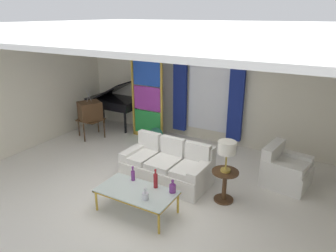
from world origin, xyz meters
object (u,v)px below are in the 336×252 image
(armchair_white, at_px, (284,171))
(stained_glass_divider, at_px, (147,100))
(peacock_figurine, at_px, (154,137))
(round_side_table, at_px, (225,183))
(bottle_ruby_flask, at_px, (145,196))
(coffee_table, at_px, (137,192))
(grand_piano, at_px, (116,101))
(bottle_blue_decanter, at_px, (156,180))
(couch_white_long, at_px, (168,166))
(bottle_crystal_tall, at_px, (133,175))
(bottle_amber_squat, at_px, (173,188))
(vintage_tv, at_px, (90,112))
(table_lamp_brass, at_px, (227,149))

(armchair_white, bearing_deg, stained_glass_divider, 168.06)
(peacock_figurine, distance_m, round_side_table, 2.95)
(bottle_ruby_flask, relative_size, peacock_figurine, 0.35)
(bottle_ruby_flask, height_order, armchair_white, armchair_white)
(stained_glass_divider, bearing_deg, coffee_table, -60.11)
(round_side_table, xyz_separation_m, grand_piano, (-4.19, 2.24, 0.45))
(coffee_table, bearing_deg, bottle_blue_decanter, 47.98)
(couch_white_long, height_order, grand_piano, grand_piano)
(bottle_crystal_tall, relative_size, armchair_white, 0.30)
(coffee_table, xyz_separation_m, bottle_amber_squat, (0.55, 0.26, 0.12))
(peacock_figurine, relative_size, round_side_table, 1.01)
(bottle_amber_squat, height_order, vintage_tv, vintage_tv)
(stained_glass_divider, bearing_deg, bottle_ruby_flask, -57.52)
(bottle_crystal_tall, xyz_separation_m, bottle_amber_squat, (0.81, -0.00, -0.03))
(couch_white_long, distance_m, grand_piano, 3.61)
(bottle_crystal_tall, relative_size, vintage_tv, 0.21)
(bottle_crystal_tall, distance_m, vintage_tv, 3.48)
(stained_glass_divider, xyz_separation_m, peacock_figurine, (0.42, -0.36, -0.84))
(couch_white_long, bearing_deg, coffee_table, -86.06)
(bottle_crystal_tall, xyz_separation_m, armchair_white, (2.26, 1.95, -0.23))
(bottle_ruby_flask, distance_m, vintage_tv, 4.15)
(bottle_blue_decanter, xyz_separation_m, vintage_tv, (-3.32, 2.01, 0.17))
(bottle_crystal_tall, bearing_deg, stained_glass_divider, 118.24)
(bottle_amber_squat, height_order, grand_piano, grand_piano)
(coffee_table, height_order, grand_piano, grand_piano)
(vintage_tv, xyz_separation_m, table_lamp_brass, (4.27, -1.19, 0.30))
(peacock_figurine, height_order, table_lamp_brass, table_lamp_brass)
(bottle_crystal_tall, bearing_deg, vintage_tv, 144.87)
(bottle_ruby_flask, bearing_deg, armchair_white, 53.82)
(peacock_figurine, bearing_deg, bottle_blue_decanter, -57.35)
(coffee_table, xyz_separation_m, vintage_tv, (-3.09, 2.26, 0.35))
(couch_white_long, height_order, vintage_tv, vintage_tv)
(vintage_tv, relative_size, peacock_figurine, 2.24)
(bottle_blue_decanter, height_order, stained_glass_divider, stained_glass_divider)
(armchair_white, distance_m, grand_piano, 5.16)
(stained_glass_divider, height_order, round_side_table, stained_glass_divider)
(coffee_table, xyz_separation_m, grand_piano, (-3.01, 3.31, 0.42))
(table_lamp_brass, height_order, grand_piano, grand_piano)
(bottle_blue_decanter, distance_m, vintage_tv, 3.88)
(stained_glass_divider, bearing_deg, bottle_amber_squat, -50.25)
(coffee_table, height_order, vintage_tv, vintage_tv)
(couch_white_long, relative_size, grand_piano, 1.20)
(bottle_blue_decanter, relative_size, grand_piano, 0.23)
(stained_glass_divider, height_order, grand_piano, stained_glass_divider)
(coffee_table, height_order, stained_glass_divider, stained_glass_divider)
(couch_white_long, xyz_separation_m, peacock_figurine, (-1.22, 1.39, -0.08))
(bottle_blue_decanter, xyz_separation_m, bottle_crystal_tall, (-0.48, 0.01, -0.03))
(stained_glass_divider, bearing_deg, couch_white_long, -46.89)
(peacock_figurine, bearing_deg, couch_white_long, -48.80)
(couch_white_long, relative_size, coffee_table, 1.34)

